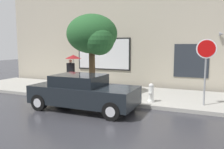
# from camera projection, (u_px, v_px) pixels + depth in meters

# --- Properties ---
(ground_plane) EXTENTS (60.00, 60.00, 0.00)m
(ground_plane) POSITION_uv_depth(u_px,v_px,m) (112.00, 112.00, 8.74)
(ground_plane) COLOR #333338
(sidewalk) EXTENTS (20.00, 4.00, 0.15)m
(sidewalk) POSITION_uv_depth(u_px,v_px,m) (136.00, 95.00, 11.46)
(sidewalk) COLOR #A3A099
(sidewalk) RESTS_ON ground
(building_facade) EXTENTS (20.00, 0.67, 7.00)m
(building_facade) POSITION_uv_depth(u_px,v_px,m) (149.00, 29.00, 13.32)
(building_facade) COLOR #B2A893
(building_facade) RESTS_ON ground
(parked_car) EXTENTS (4.17, 1.89, 1.38)m
(parked_car) POSITION_uv_depth(u_px,v_px,m) (83.00, 92.00, 9.07)
(parked_car) COLOR black
(parked_car) RESTS_ON ground
(fire_hydrant) EXTENTS (0.30, 0.44, 0.79)m
(fire_hydrant) POSITION_uv_depth(u_px,v_px,m) (151.00, 93.00, 9.72)
(fire_hydrant) COLOR white
(fire_hydrant) RESTS_ON sidewalk
(pedestrian_with_umbrella) EXTENTS (0.98, 0.98, 1.81)m
(pedestrian_with_umbrella) POSITION_uv_depth(u_px,v_px,m) (72.00, 61.00, 13.88)
(pedestrian_with_umbrella) COLOR black
(pedestrian_with_umbrella) RESTS_ON sidewalk
(street_tree) EXTENTS (2.56, 2.17, 3.89)m
(street_tree) POSITION_uv_depth(u_px,v_px,m) (93.00, 36.00, 11.14)
(street_tree) COLOR #4C3823
(street_tree) RESTS_ON sidewalk
(stop_sign) EXTENTS (0.76, 0.10, 2.63)m
(stop_sign) POSITION_uv_depth(u_px,v_px,m) (206.00, 59.00, 8.95)
(stop_sign) COLOR gray
(stop_sign) RESTS_ON sidewalk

